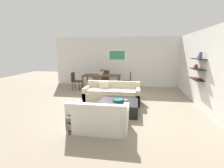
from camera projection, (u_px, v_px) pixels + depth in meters
The scene contains 18 objects.
ground_plane at pixel (114, 105), 6.30m from camera, with size 18.00×18.00×0.00m, color gray.
back_wall_unit at pixel (128, 62), 9.41m from camera, with size 8.40×0.09×2.70m.
right_wall_shelf_unit at pixel (199, 68), 6.15m from camera, with size 0.34×8.20×2.70m.
sofa_beige at pixel (112, 95), 6.58m from camera, with size 2.12×0.90×0.78m.
loveseat_white at pixel (99, 118), 4.32m from camera, with size 1.46×0.90×0.78m.
coffee_table at pixel (119, 107), 5.48m from camera, with size 1.23×1.00×0.38m.
decorative_bowl at pixel (118, 100), 5.44m from camera, with size 0.35×0.35×0.08m.
candle_jar at pixel (126, 101), 5.43m from camera, with size 0.09×0.09×0.07m, color silver.
dining_table at pixel (102, 76), 8.67m from camera, with size 1.88×0.89×0.75m.
dining_chair_foot at pixel (98, 83), 7.88m from camera, with size 0.44×0.44×0.88m.
dining_chair_head at pixel (105, 77), 9.53m from camera, with size 0.44×0.44×0.88m.
dining_chair_right_far at pixel (128, 80), 8.69m from camera, with size 0.44×0.44×0.88m.
dining_chair_left_near at pixel (75, 80), 8.71m from camera, with size 0.44×0.44×0.88m.
wine_glass_foot at pixel (100, 74), 8.26m from camera, with size 0.06×0.06×0.14m.
wine_glass_head at pixel (103, 72), 9.01m from camera, with size 0.07×0.07×0.16m.
wine_glass_left_near at pixel (88, 73), 8.63m from camera, with size 0.08×0.08×0.18m.
wine_glass_right_far at pixel (115, 73), 8.64m from camera, with size 0.07×0.07×0.15m.
centerpiece_vase at pixel (101, 71), 8.67m from camera, with size 0.16×0.16×0.31m.
Camera 1 is at (0.86, -5.96, 2.00)m, focal length 27.31 mm.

